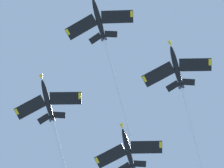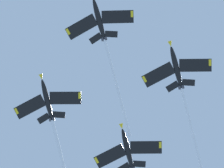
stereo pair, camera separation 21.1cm
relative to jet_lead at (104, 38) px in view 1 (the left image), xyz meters
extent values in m
ellipsoid|color=black|center=(-4.58, 2.91, 1.09)|extent=(11.01, 7.81, 3.70)
ellipsoid|color=black|center=(-6.21, 3.95, 2.09)|extent=(3.00, 2.41, 1.43)
cube|color=black|center=(-6.77, -1.97, 0.83)|extent=(6.23, 9.67, 0.91)
cube|color=yellow|center=(-8.71, -5.60, 0.89)|extent=(1.92, 1.23, 0.47)
cube|color=black|center=(-1.09, 6.97, 0.83)|extent=(8.98, 8.79, 0.91)
cube|color=yellow|center=(1.38, 10.26, 0.89)|extent=(1.74, 1.78, 0.47)
cube|color=black|center=(-1.66, -1.64, 0.10)|extent=(2.64, 3.93, 0.51)
cube|color=black|center=(0.78, 2.20, 0.10)|extent=(3.92, 3.68, 0.51)
cube|color=yellow|center=(-0.37, 0.24, 1.52)|extent=(2.55, 1.71, 3.22)
cylinder|color=#38383D|center=(-0.04, -0.51, -0.15)|extent=(1.39, 1.29, 0.98)
cylinder|color=#38383D|center=(0.45, 0.25, -0.15)|extent=(1.39, 1.29, 0.98)
cylinder|color=white|center=(12.15, -7.73, -3.00)|extent=(24.11, 15.72, 6.38)
ellipsoid|color=black|center=(1.38, -21.59, -3.66)|extent=(11.05, 7.65, 4.07)
cone|color=yellow|center=(-4.18, -18.17, -2.13)|extent=(2.19, 1.98, 1.53)
ellipsoid|color=black|center=(-0.25, -20.59, -2.60)|extent=(3.02, 2.39, 1.52)
cube|color=black|center=(-0.76, -26.50, -3.94)|extent=(6.10, 9.65, 1.02)
cube|color=yellow|center=(-2.63, -30.16, -3.89)|extent=(1.91, 1.21, 0.53)
cube|color=black|center=(4.80, -17.47, -3.94)|extent=(8.91, 8.83, 1.02)
cube|color=yellow|center=(7.22, -14.14, -3.89)|extent=(1.75, 1.76, 0.53)
cube|color=black|center=(4.33, -26.08, -4.80)|extent=(2.58, 3.92, 0.57)
cube|color=black|center=(6.72, -22.20, -4.80)|extent=(3.90, 3.70, 0.57)
cube|color=yellow|center=(5.63, -24.20, -3.40)|extent=(2.63, 1.71, 3.27)
cylinder|color=#38383D|center=(5.93, -24.92, -5.08)|extent=(1.40, 1.29, 1.01)
cylinder|color=#38383D|center=(6.40, -24.15, -5.08)|extent=(1.40, 1.29, 1.01)
cylinder|color=white|center=(21.02, -33.67, -9.18)|extent=(29.91, 18.79, 8.82)
ellipsoid|color=black|center=(21.33, 10.54, -2.88)|extent=(11.09, 7.60, 3.96)
cone|color=yellow|center=(15.74, 13.93, -1.41)|extent=(2.18, 1.97, 1.52)
ellipsoid|color=black|center=(19.69, 11.53, -1.84)|extent=(3.02, 2.37, 1.49)
cube|color=black|center=(19.23, 5.62, -3.16)|extent=(6.07, 9.65, 0.99)
cube|color=yellow|center=(17.38, 1.94, -3.11)|extent=(1.91, 1.20, 0.51)
cube|color=black|center=(24.73, 14.68, -3.16)|extent=(8.90, 8.86, 0.99)
cube|color=yellow|center=(27.13, 18.02, -3.11)|extent=(1.75, 1.76, 0.51)
cube|color=black|center=(24.32, 6.06, -3.98)|extent=(2.57, 3.91, 0.55)
cube|color=black|center=(26.68, 9.96, -3.98)|extent=(3.90, 3.71, 0.55)
cube|color=yellow|center=(25.60, 7.95, -2.57)|extent=(2.62, 1.69, 3.26)
cylinder|color=#38383D|center=(25.92, 7.23, -4.25)|extent=(1.40, 1.28, 1.00)
cylinder|color=#38383D|center=(26.38, 8.00, -4.25)|extent=(1.40, 1.28, 1.00)
ellipsoid|color=black|center=(27.68, -15.45, -6.39)|extent=(11.09, 7.65, 3.75)
cone|color=yellow|center=(22.09, -12.02, -5.04)|extent=(2.17, 1.97, 1.50)
ellipsoid|color=black|center=(26.03, -14.44, -5.38)|extent=(3.02, 2.38, 1.44)
cube|color=black|center=(25.56, -20.37, -6.65)|extent=(6.11, 9.66, 0.92)
cube|color=yellow|center=(23.69, -24.03, -6.59)|extent=(1.92, 1.21, 0.48)
cube|color=black|center=(31.10, -11.33, -6.65)|extent=(8.92, 8.85, 0.92)
cube|color=yellow|center=(33.52, -8.00, -6.59)|extent=(1.75, 1.77, 0.48)
cube|color=black|center=(30.66, -19.95, -7.40)|extent=(2.59, 3.92, 0.52)
cube|color=black|center=(33.05, -16.07, -7.40)|extent=(3.90, 3.70, 0.52)
cube|color=yellow|center=(31.93, -18.06, -5.99)|extent=(2.58, 1.68, 3.23)
cylinder|color=#38383D|center=(32.27, -18.79, -7.66)|extent=(1.39, 1.28, 0.98)
camera|label=1|loc=(-22.05, 4.14, -140.03)|focal=80.13mm
camera|label=2|loc=(-21.99, 4.34, -140.03)|focal=80.13mm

